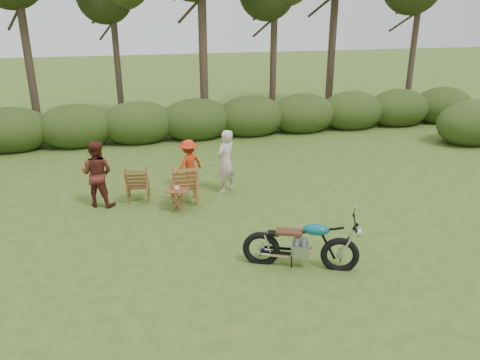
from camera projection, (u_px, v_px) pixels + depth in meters
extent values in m
plane|color=#36521B|center=(278.00, 265.00, 8.45)|extent=(80.00, 80.00, 0.00)
cylinder|color=#35291D|center=(24.00, 30.00, 15.99)|extent=(0.28, 0.28, 7.20)
cylinder|color=#35291D|center=(115.00, 41.00, 17.84)|extent=(0.24, 0.24, 6.30)
cylinder|color=#35291D|center=(202.00, 23.00, 16.31)|extent=(0.30, 0.30, 7.65)
cylinder|color=#35291D|center=(274.00, 37.00, 18.21)|extent=(0.26, 0.26, 6.48)
cylinder|color=#35291D|center=(334.00, 17.00, 19.65)|extent=(0.32, 0.32, 7.92)
cylinder|color=#35291D|center=(415.00, 32.00, 18.42)|extent=(0.24, 0.24, 6.84)
ellipsoid|color=#263C15|center=(11.00, 131.00, 15.00)|extent=(2.52, 1.68, 1.51)
ellipsoid|color=#263C15|center=(76.00, 127.00, 15.47)|extent=(2.52, 1.68, 1.51)
ellipsoid|color=#263C15|center=(138.00, 123.00, 15.93)|extent=(2.52, 1.68, 1.51)
ellipsoid|color=#263C15|center=(196.00, 120.00, 16.40)|extent=(2.52, 1.68, 1.51)
ellipsoid|color=#263C15|center=(251.00, 117.00, 16.86)|extent=(2.52, 1.68, 1.51)
ellipsoid|color=#263C15|center=(303.00, 114.00, 17.33)|extent=(2.52, 1.68, 1.51)
ellipsoid|color=#263C15|center=(352.00, 111.00, 17.79)|extent=(2.52, 1.68, 1.51)
ellipsoid|color=#263C15|center=(398.00, 108.00, 18.26)|extent=(2.52, 1.68, 1.51)
ellipsoid|color=#263C15|center=(443.00, 106.00, 18.72)|extent=(2.52, 1.68, 1.51)
ellipsoid|color=#263C15|center=(474.00, 123.00, 15.75)|extent=(2.70, 1.80, 1.62)
imported|color=#F2E0C7|center=(177.00, 188.00, 10.45)|extent=(0.13, 0.13, 0.09)
imported|color=beige|center=(226.00, 191.00, 11.79)|extent=(0.69, 0.65, 1.59)
imported|color=#552018|center=(101.00, 205.00, 10.99)|extent=(0.93, 0.85, 1.56)
imported|color=red|center=(190.00, 187.00, 12.07)|extent=(0.94, 0.81, 1.26)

